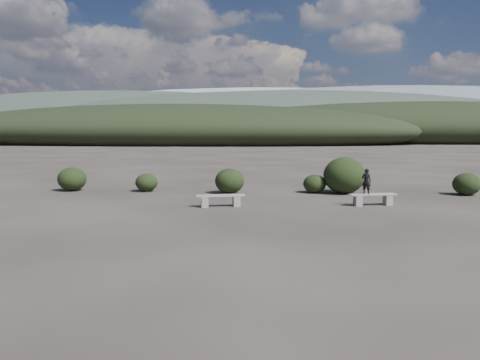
# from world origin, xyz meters

# --- Properties ---
(ground) EXTENTS (1200.00, 1200.00, 0.00)m
(ground) POSITION_xyz_m (0.00, 0.00, 0.00)
(ground) COLOR #292320
(ground) RESTS_ON ground
(bench_left) EXTENTS (1.73, 0.79, 0.42)m
(bench_left) POSITION_xyz_m (-1.20, 4.92, 0.26)
(bench_left) COLOR gray
(bench_left) RESTS_ON ground
(bench_right) EXTENTS (1.74, 0.77, 0.43)m
(bench_right) POSITION_xyz_m (4.19, 5.68, 0.26)
(bench_right) COLOR gray
(bench_right) RESTS_ON ground
(seated_person) EXTENTS (0.39, 0.33, 0.91)m
(seated_person) POSITION_xyz_m (3.93, 5.62, 0.88)
(seated_person) COLOR black
(seated_person) RESTS_ON bench_right
(shrub_a) EXTENTS (0.97, 0.97, 0.80)m
(shrub_a) POSITION_xyz_m (-5.05, 8.87, 0.40)
(shrub_a) COLOR black
(shrub_a) RESTS_ON ground
(shrub_b) EXTENTS (1.25, 1.25, 1.07)m
(shrub_b) POSITION_xyz_m (-1.30, 8.52, 0.54)
(shrub_b) COLOR black
(shrub_b) RESTS_ON ground
(shrub_c) EXTENTS (0.99, 0.99, 0.79)m
(shrub_c) POSITION_xyz_m (2.34, 9.05, 0.40)
(shrub_c) COLOR black
(shrub_c) RESTS_ON ground
(shrub_d) EXTENTS (1.78, 1.78, 1.56)m
(shrub_d) POSITION_xyz_m (3.58, 8.96, 0.78)
(shrub_d) COLOR black
(shrub_d) RESTS_ON ground
(shrub_e) EXTENTS (1.12, 1.12, 0.94)m
(shrub_e) POSITION_xyz_m (8.60, 8.89, 0.47)
(shrub_e) COLOR black
(shrub_e) RESTS_ON ground
(shrub_f) EXTENTS (1.25, 1.25, 1.06)m
(shrub_f) POSITION_xyz_m (-8.43, 8.78, 0.53)
(shrub_f) COLOR black
(shrub_f) RESTS_ON ground
(mountain_ridges) EXTENTS (500.00, 400.00, 56.00)m
(mountain_ridges) POSITION_xyz_m (-7.48, 339.06, 10.84)
(mountain_ridges) COLOR black
(mountain_ridges) RESTS_ON ground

